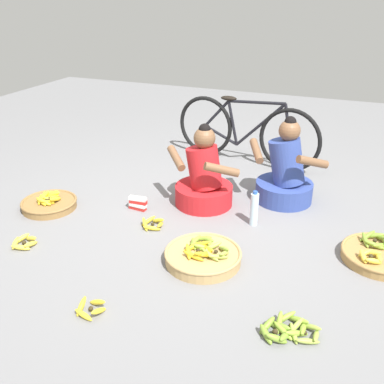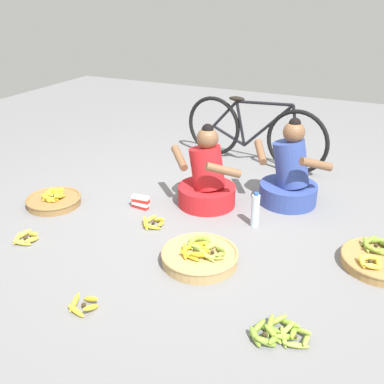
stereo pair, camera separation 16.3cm
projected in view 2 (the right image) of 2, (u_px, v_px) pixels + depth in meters
name	position (u px, v px, depth m)	size (l,w,h in m)	color
ground_plane	(202.00, 220.00, 3.77)	(10.00, 10.00, 0.00)	slate
vendor_woman_front	(207.00, 180.00, 3.95)	(0.74, 0.54, 0.76)	red
vendor_woman_behind	(289.00, 177.00, 3.98)	(0.75, 0.53, 0.80)	#334793
bicycle_leaning	(253.00, 132.00, 4.85)	(1.69, 0.32, 0.73)	black
banana_basket_front_right	(200.00, 256.00, 3.18)	(0.56, 0.56, 0.17)	tan
banana_basket_back_center	(54.00, 200.00, 4.02)	(0.49, 0.49, 0.15)	olive
banana_basket_mid_left	(381.00, 260.00, 3.14)	(0.56, 0.56, 0.14)	#A87F47
loose_bananas_near_bicycle	(25.00, 238.00, 3.46)	(0.21, 0.21, 0.09)	yellow
loose_bananas_front_center	(279.00, 333.00, 2.51)	(0.36, 0.30, 0.09)	#8CAD38
loose_bananas_front_left	(83.00, 305.00, 2.73)	(0.17, 0.18, 0.09)	yellow
loose_bananas_mid_right	(153.00, 223.00, 3.67)	(0.21, 0.21, 0.09)	yellow
water_bottle	(255.00, 210.00, 3.63)	(0.07, 0.07, 0.31)	silver
packet_carton_stack	(140.00, 202.00, 3.95)	(0.17, 0.07, 0.12)	red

